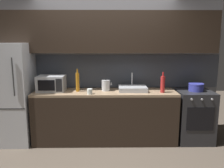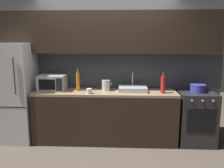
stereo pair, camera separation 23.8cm
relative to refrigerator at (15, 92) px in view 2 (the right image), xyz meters
The scene contains 12 objects.
ground_plane 2.03m from the refrigerator, 29.31° to the right, with size 10.00×10.00×0.00m, color #4C4238.
back_wall 1.77m from the refrigerator, 10.53° to the left, with size 4.19×0.44×2.50m.
counter_run 1.65m from the refrigerator, ahead, with size 2.45×0.60×0.90m.
refrigerator is the anchor object (origin of this frame).
oven_range 3.19m from the refrigerator, ahead, with size 0.60×0.62×0.90m.
microwave 0.70m from the refrigerator, ahead, with size 0.46×0.35×0.27m.
sink_basin 2.08m from the refrigerator, ahead, with size 0.48×0.38×0.30m.
kettle 1.62m from the refrigerator, ahead, with size 0.18×0.14×0.21m.
wine_bottle_amber 1.15m from the refrigerator, ahead, with size 0.06×0.06×0.39m.
wine_bottle_red 2.58m from the refrigerator, ahead, with size 0.07×0.07×0.35m.
mug_clear 1.38m from the refrigerator, ahead, with size 0.09×0.09×0.09m, color silver.
cooking_pot 3.18m from the refrigerator, ahead, with size 0.26×0.26×0.13m.
Camera 2 is at (0.31, -3.02, 1.76)m, focal length 37.38 mm.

